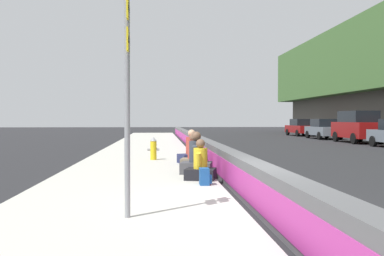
# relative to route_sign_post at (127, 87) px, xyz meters

# --- Properties ---
(ground_plane) EXTENTS (160.00, 160.00, 0.00)m
(ground_plane) POSITION_rel_route_sign_post_xyz_m (0.97, -2.42, -2.21)
(ground_plane) COLOR #232326
(ground_plane) RESTS_ON ground
(sidewalk_strip) EXTENTS (80.00, 4.40, 0.14)m
(sidewalk_strip) POSITION_rel_route_sign_post_xyz_m (0.97, 0.23, -2.14)
(sidewalk_strip) COLOR #B5B2A8
(sidewalk_strip) RESTS_ON ground_plane
(jersey_barrier) EXTENTS (76.00, 0.45, 0.85)m
(jersey_barrier) POSITION_rel_route_sign_post_xyz_m (0.97, -2.42, -1.79)
(jersey_barrier) COLOR #545456
(jersey_barrier) RESTS_ON ground_plane
(route_sign_post) EXTENTS (0.44, 0.09, 3.60)m
(route_sign_post) POSITION_rel_route_sign_post_xyz_m (0.00, 0.00, 0.00)
(route_sign_post) COLOR gray
(route_sign_post) RESTS_ON sidewalk_strip
(fire_hydrant) EXTENTS (0.26, 0.46, 0.88)m
(fire_hydrant) POSITION_rel_route_sign_post_xyz_m (9.39, -0.27, -1.62)
(fire_hydrant) COLOR gold
(fire_hydrant) RESTS_ON sidewalk_strip
(seated_person_foreground) EXTENTS (0.82, 0.90, 1.05)m
(seated_person_foreground) POSITION_rel_route_sign_post_xyz_m (4.05, -1.56, -1.74)
(seated_person_foreground) COLOR black
(seated_person_foreground) RESTS_ON sidewalk_strip
(seated_person_middle) EXTENTS (0.91, 1.01, 1.21)m
(seated_person_middle) POSITION_rel_route_sign_post_xyz_m (5.26, -1.56, -1.69)
(seated_person_middle) COLOR #424247
(seated_person_middle) RESTS_ON sidewalk_strip
(seated_person_rear) EXTENTS (0.81, 0.90, 1.08)m
(seated_person_rear) POSITION_rel_route_sign_post_xyz_m (6.74, -1.59, -1.73)
(seated_person_rear) COLOR #706651
(seated_person_rear) RESTS_ON sidewalk_strip
(seated_person_far) EXTENTS (0.96, 1.04, 1.19)m
(seated_person_far) POSITION_rel_route_sign_post_xyz_m (8.05, -1.64, -1.70)
(seated_person_far) COLOR #23284C
(seated_person_far) RESTS_ON sidewalk_strip
(backpack) EXTENTS (0.32, 0.28, 0.40)m
(backpack) POSITION_rel_route_sign_post_xyz_m (3.16, -1.58, -1.88)
(backpack) COLOR navy
(backpack) RESTS_ON sidewalk_strip
(parked_car_midline) EXTENTS (4.84, 2.14, 2.28)m
(parked_car_midline) POSITION_rel_route_sign_post_xyz_m (22.13, -14.61, -1.03)
(parked_car_midline) COLOR maroon
(parked_car_midline) RESTS_ON ground_plane
(parked_car_far) EXTENTS (4.53, 2.01, 1.71)m
(parked_car_far) POSITION_rel_route_sign_post_xyz_m (27.95, -14.47, -1.35)
(parked_car_far) COLOR slate
(parked_car_far) RESTS_ON ground_plane
(parked_car_farther) EXTENTS (4.55, 2.06, 1.71)m
(parked_car_farther) POSITION_rel_route_sign_post_xyz_m (34.50, -14.75, -1.35)
(parked_car_farther) COLOR maroon
(parked_car_farther) RESTS_ON ground_plane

